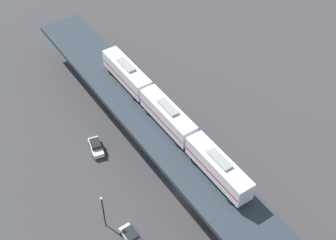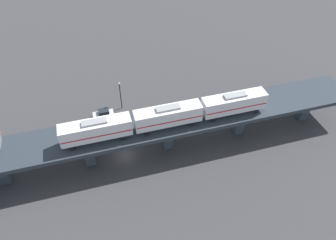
% 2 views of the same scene
% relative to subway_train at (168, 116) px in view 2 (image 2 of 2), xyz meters
% --- Properties ---
extents(ground_plane, '(400.00, 400.00, 0.00)m').
position_rel_subway_train_xyz_m(ground_plane, '(0.16, 8.27, -9.37)').
color(ground_plane, '#38383A').
extents(elevated_viaduct, '(22.16, 92.22, 6.83)m').
position_rel_subway_train_xyz_m(elevated_viaduct, '(0.18, 8.11, -3.48)').
color(elevated_viaduct, '#283039').
rests_on(elevated_viaduct, ground).
extents(subway_train, '(8.37, 37.20, 4.45)m').
position_rel_subway_train_xyz_m(subway_train, '(0.00, 0.00, 0.00)').
color(subway_train, silver).
rests_on(subway_train, elevated_viaduct).
extents(street_car_silver, '(2.52, 4.64, 1.89)m').
position_rel_subway_train_xyz_m(street_car_silver, '(11.78, 12.46, -8.44)').
color(street_car_silver, '#B7BABF').
rests_on(street_car_silver, ground).
extents(street_car_white, '(2.26, 4.54, 1.89)m').
position_rel_subway_train_xyz_m(street_car_white, '(10.63, -6.23, -8.44)').
color(street_car_white, silver).
rests_on(street_car_white, ground).
extents(street_lamp, '(0.44, 0.44, 6.94)m').
position_rel_subway_train_xyz_m(street_lamp, '(14.32, 8.49, -5.27)').
color(street_lamp, black).
rests_on(street_lamp, ground).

